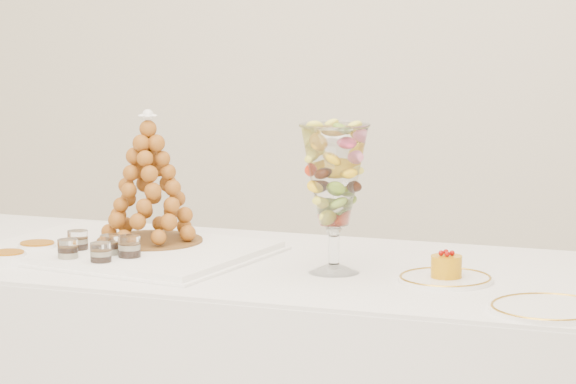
% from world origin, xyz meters
% --- Properties ---
extents(lace_tray, '(0.74, 0.61, 0.02)m').
position_xyz_m(lace_tray, '(-0.42, 0.34, 0.78)').
color(lace_tray, white).
rests_on(lace_tray, buffet_table).
extents(macaron_vase, '(0.16, 0.16, 0.35)m').
position_xyz_m(macaron_vase, '(0.14, 0.29, 1.00)').
color(macaron_vase, white).
rests_on(macaron_vase, buffet_table).
extents(cake_plate, '(0.22, 0.22, 0.01)m').
position_xyz_m(cake_plate, '(0.42, 0.26, 0.77)').
color(cake_plate, white).
rests_on(cake_plate, buffet_table).
extents(spare_plate, '(0.26, 0.26, 0.01)m').
position_xyz_m(spare_plate, '(0.68, 0.04, 0.77)').
color(spare_plate, white).
rests_on(spare_plate, buffet_table).
extents(verrine_a, '(0.06, 0.06, 0.07)m').
position_xyz_m(verrine_a, '(-0.52, 0.26, 0.80)').
color(verrine_a, white).
rests_on(verrine_a, buffet_table).
extents(verrine_b, '(0.07, 0.07, 0.07)m').
position_xyz_m(verrine_b, '(-0.41, 0.23, 0.80)').
color(verrine_b, white).
rests_on(verrine_b, buffet_table).
extents(verrine_c, '(0.07, 0.07, 0.07)m').
position_xyz_m(verrine_c, '(-0.36, 0.21, 0.81)').
color(verrine_c, white).
rests_on(verrine_c, buffet_table).
extents(verrine_d, '(0.06, 0.06, 0.07)m').
position_xyz_m(verrine_d, '(-0.49, 0.15, 0.80)').
color(verrine_d, white).
rests_on(verrine_d, buffet_table).
extents(verrine_e, '(0.06, 0.06, 0.07)m').
position_xyz_m(verrine_e, '(-0.40, 0.14, 0.80)').
color(verrine_e, white).
rests_on(verrine_e, buffet_table).
extents(ramekin_back, '(0.10, 0.10, 0.03)m').
position_xyz_m(ramekin_back, '(-0.63, 0.26, 0.78)').
color(ramekin_back, white).
rests_on(ramekin_back, buffet_table).
extents(ramekin_front, '(0.09, 0.09, 0.03)m').
position_xyz_m(ramekin_front, '(-0.65, 0.14, 0.78)').
color(ramekin_front, white).
rests_on(ramekin_front, buffet_table).
extents(croquembouche, '(0.29, 0.29, 0.34)m').
position_xyz_m(croquembouche, '(-0.39, 0.41, 0.96)').
color(croquembouche, brown).
rests_on(croquembouche, lace_tray).
extents(mousse_cake, '(0.07, 0.07, 0.06)m').
position_xyz_m(mousse_cake, '(0.42, 0.26, 0.81)').
color(mousse_cake, '#C78609').
rests_on(mousse_cake, cake_plate).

